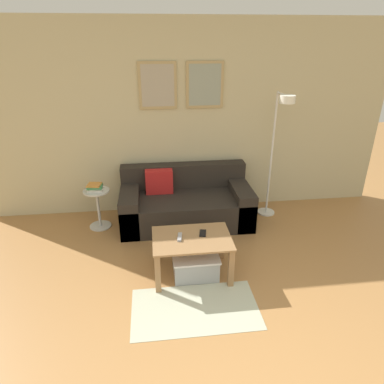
# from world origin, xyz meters

# --- Properties ---
(wall_back) EXTENTS (5.60, 0.09, 2.55)m
(wall_back) POSITION_xyz_m (-0.00, 3.27, 1.28)
(wall_back) COLOR #C6BC93
(wall_back) RESTS_ON ground_plane
(area_rug) EXTENTS (1.17, 0.66, 0.01)m
(area_rug) POSITION_xyz_m (-0.14, 1.13, 0.00)
(area_rug) COLOR #B2B79E
(area_rug) RESTS_ON ground_plane
(couch) EXTENTS (1.71, 0.85, 0.72)m
(couch) POSITION_xyz_m (-0.05, 2.82, 0.26)
(couch) COLOR #28231E
(couch) RESTS_ON ground_plane
(coffee_table) EXTENTS (0.80, 0.55, 0.44)m
(coffee_table) POSITION_xyz_m (-0.10, 1.65, 0.35)
(coffee_table) COLOR #997047
(coffee_table) RESTS_ON ground_plane
(storage_bin) EXTENTS (0.48, 0.46, 0.25)m
(storage_bin) POSITION_xyz_m (-0.07, 1.68, 0.13)
(storage_bin) COLOR #9EA3A8
(storage_bin) RESTS_ON ground_plane
(floor_lamp) EXTENTS (0.24, 0.53, 1.69)m
(floor_lamp) POSITION_xyz_m (1.12, 2.72, 1.14)
(floor_lamp) COLOR white
(floor_lamp) RESTS_ON ground_plane
(side_table) EXTENTS (0.33, 0.33, 0.53)m
(side_table) POSITION_xyz_m (-1.19, 2.79, 0.31)
(side_table) COLOR silver
(side_table) RESTS_ON ground_plane
(book_stack) EXTENTS (0.21, 0.18, 0.09)m
(book_stack) POSITION_xyz_m (-1.20, 2.78, 0.57)
(book_stack) COLOR silver
(book_stack) RESTS_ON side_table
(remote_control) EXTENTS (0.06, 0.15, 0.02)m
(remote_control) POSITION_xyz_m (-0.23, 1.66, 0.45)
(remote_control) COLOR #99999E
(remote_control) RESTS_ON coffee_table
(cell_phone) EXTENTS (0.09, 0.15, 0.01)m
(cell_phone) POSITION_xyz_m (0.02, 1.72, 0.45)
(cell_phone) COLOR black
(cell_phone) RESTS_ON coffee_table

